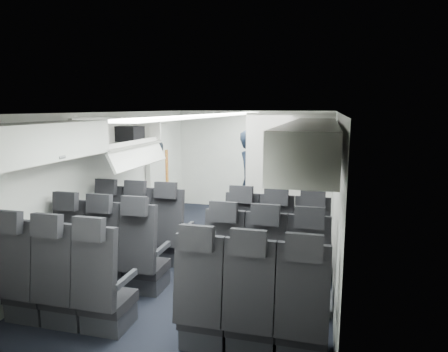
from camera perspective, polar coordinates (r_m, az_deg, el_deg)
The scene contains 14 objects.
cabin_shell at distance 5.93m, azimuth -0.98°, elevation -0.88°, with size 3.41×6.01×2.16m.
seat_row_front at distance 5.61m, azimuth -2.44°, elevation -9.11°, with size 3.33×0.56×1.24m.
seat_row_mid at distance 4.82m, azimuth -5.65°, elevation -12.42°, with size 3.33×0.56×1.24m.
seat_row_rear at distance 4.06m, azimuth -10.24°, elevation -16.95°, with size 3.33×0.56×1.24m.
overhead_bin_left_rear at distance 4.69m, azimuth -24.80°, elevation 4.48°, with size 0.53×1.80×0.40m.
overhead_bin_left_front_open at distance 6.17m, azimuth -14.71°, elevation 4.97°, with size 0.64×1.70×0.72m.
overhead_bin_right_rear at distance 3.63m, azimuth 11.92°, elevation 3.89°, with size 0.53×1.80×0.40m.
overhead_bin_right_front at distance 5.37m, azimuth 12.86°, elevation 5.69°, with size 0.53×1.70×0.40m.
bulkhead_partition at distance 6.54m, azimuth 9.24°, elevation -0.43°, with size 1.40×0.15×2.13m.
galley_unit at distance 8.45m, azimuth 10.26°, elevation 0.97°, with size 0.85×0.52×1.90m.
boarding_door at distance 7.95m, azimuth -9.38°, elevation 0.48°, with size 0.12×1.27×1.86m.
flight_attendant at distance 7.20m, azimuth 3.92°, elevation -0.74°, with size 0.66×0.44×1.82m, color black.
carry_on_bag at distance 6.42m, azimuth -13.41°, elevation 5.89°, with size 0.40×0.28×0.24m, color black.
papers at distance 7.10m, azimuth 5.37°, elevation -0.04°, with size 0.18×0.02×0.13m, color white.
Camera 1 is at (1.57, -5.61, 2.22)m, focal length 32.00 mm.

